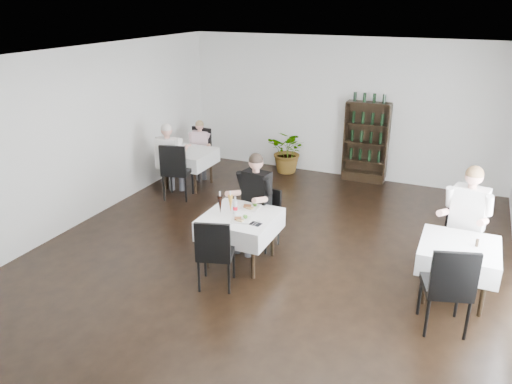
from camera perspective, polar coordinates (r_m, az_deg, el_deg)
room_shell at (r=6.92m, az=0.36°, el=2.47°), size 9.00×9.00×9.00m
wine_shelf at (r=10.90m, az=12.45°, el=5.49°), size 0.90×0.28×1.75m
main_table at (r=7.36m, az=-1.80°, el=-3.70°), size 1.03×1.03×0.77m
left_table at (r=10.50m, az=-7.75°, el=3.90°), size 0.98×0.98×0.77m
right_table at (r=7.03m, az=22.15°, el=-6.69°), size 0.98×0.98×0.77m
potted_tree at (r=11.31m, az=3.77°, el=4.68°), size 0.99×0.88×0.99m
main_chair_far at (r=7.91m, az=1.06°, el=-2.50°), size 0.51×0.51×0.94m
main_chair_near at (r=6.74m, az=-4.74°, el=-6.59°), size 0.59×0.60×1.03m
left_chair_far at (r=11.06m, az=-6.59°, el=4.86°), size 0.55×0.56×1.08m
left_chair_near at (r=9.81m, az=-9.17°, el=2.73°), size 0.63×0.63×1.13m
right_chair_far at (r=7.82m, az=22.24°, el=-4.46°), size 0.45×0.46×0.95m
right_chair_near at (r=6.27m, az=21.19°, el=-9.80°), size 0.65×0.65×1.14m
diner_main at (r=7.69m, az=-0.31°, el=-0.31°), size 0.63×0.65×1.55m
diner_left_far at (r=11.03m, az=-6.41°, el=5.42°), size 0.57×0.59×1.26m
diner_left_near at (r=9.95m, az=-9.85°, el=4.32°), size 0.62×0.65×1.51m
diner_right_far at (r=7.46m, az=22.91°, el=-2.40°), size 0.68×0.71×1.64m
plate_far at (r=7.53m, az=-0.66°, el=-1.71°), size 0.29×0.29×0.09m
plate_near at (r=7.12m, az=-1.75°, el=-3.13°), size 0.31×0.31×0.08m
pilsner_dark at (r=7.33m, az=-4.12°, el=-1.41°), size 0.08×0.08×0.34m
pilsner_lager at (r=7.36m, az=-2.94°, el=-1.31°), size 0.08×0.08×0.33m
coke_bottle at (r=7.30m, az=-2.38°, el=-1.73°), size 0.07×0.07×0.27m
napkin_cutlery at (r=7.01m, az=-0.05°, el=-3.65°), size 0.17×0.18×0.02m
pepper_mill at (r=6.99m, az=23.95°, el=-5.33°), size 0.05×0.05×0.10m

